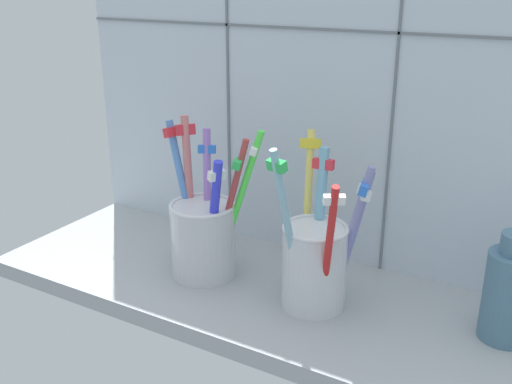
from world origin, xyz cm
name	(u,v)px	position (x,y,z in cm)	size (l,w,h in cm)	color
counter_slab	(259,293)	(0.00, 0.00, 1.00)	(64.00, 22.00, 2.00)	#9EA3A8
tile_wall_back	(309,90)	(0.00, 12.00, 22.50)	(64.00, 2.20, 45.00)	silver
toothbrush_cup_left	(204,232)	(-7.05, -0.48, 7.24)	(12.85, 7.69, 18.31)	silver
toothbrush_cup_right	(316,258)	(7.15, -0.48, 7.47)	(9.82, 12.23, 18.54)	silver
ceramic_vase	(509,292)	(25.74, 3.02, 6.98)	(4.82, 4.82, 11.06)	slate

